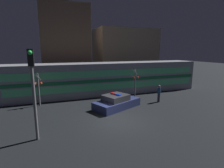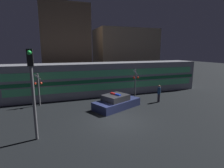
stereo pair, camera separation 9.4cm
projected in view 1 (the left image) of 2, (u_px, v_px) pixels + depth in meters
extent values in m
plane|color=black|center=(119.00, 121.00, 12.53)|extent=(120.00, 120.00, 0.00)
cube|color=gray|center=(108.00, 78.00, 20.45)|extent=(22.33, 3.04, 3.61)
cube|color=#19723F|center=(113.00, 80.00, 19.04)|extent=(21.88, 0.03, 0.36)
cube|color=#59D88C|center=(113.00, 86.00, 19.16)|extent=(21.21, 0.02, 0.72)
cube|color=#59D88C|center=(113.00, 73.00, 18.89)|extent=(21.21, 0.02, 0.72)
cube|color=navy|center=(117.00, 104.00, 15.43)|extent=(4.64, 3.46, 0.70)
cube|color=#333338|center=(116.00, 98.00, 15.20)|extent=(2.54, 2.36, 0.51)
cube|color=blue|center=(118.00, 95.00, 14.93)|extent=(0.42, 0.61, 0.12)
cube|color=red|center=(113.00, 94.00, 15.34)|extent=(0.42, 0.61, 0.12)
cylinder|color=#2D2833|center=(159.00, 98.00, 17.15)|extent=(0.24, 0.24, 0.80)
cylinder|color=navy|center=(159.00, 91.00, 17.01)|extent=(0.28, 0.28, 0.67)
sphere|color=#8C664C|center=(159.00, 86.00, 16.93)|extent=(0.22, 0.22, 0.22)
cylinder|color=slate|center=(135.00, 83.00, 19.01)|extent=(0.14, 0.14, 3.03)
sphere|color=red|center=(134.00, 78.00, 18.68)|extent=(0.22, 0.22, 0.22)
sphere|color=red|center=(138.00, 77.00, 18.85)|extent=(0.22, 0.22, 0.22)
cube|color=white|center=(136.00, 72.00, 18.70)|extent=(0.58, 0.03, 0.58)
cylinder|color=slate|center=(39.00, 90.00, 15.81)|extent=(0.14, 0.14, 2.99)
sphere|color=red|center=(35.00, 84.00, 15.49)|extent=(0.22, 0.22, 0.22)
sphere|color=red|center=(41.00, 83.00, 15.66)|extent=(0.22, 0.22, 0.22)
cube|color=white|center=(38.00, 78.00, 15.51)|extent=(0.58, 0.03, 0.58)
cylinder|color=slate|center=(35.00, 104.00, 9.59)|extent=(0.17, 0.17, 4.19)
cube|color=black|center=(31.00, 58.00, 9.11)|extent=(0.30, 0.30, 0.90)
sphere|color=green|center=(30.00, 53.00, 8.88)|extent=(0.23, 0.23, 0.23)
cube|color=brown|center=(65.00, 47.00, 24.36)|extent=(6.32, 4.85, 10.97)
cube|color=#726656|center=(124.00, 54.00, 30.95)|extent=(10.13, 6.56, 8.56)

